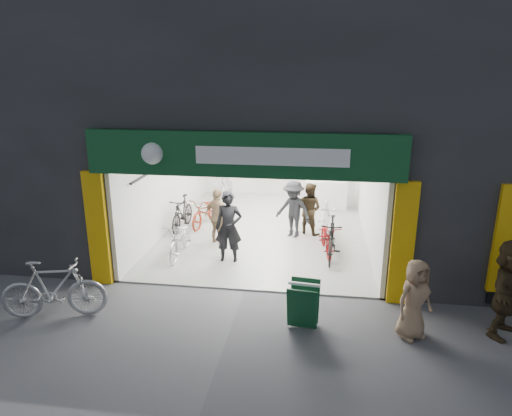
% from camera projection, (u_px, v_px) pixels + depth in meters
% --- Properties ---
extents(ground, '(60.00, 60.00, 0.00)m').
position_uv_depth(ground, '(244.00, 291.00, 10.02)').
color(ground, '#56565B').
rests_on(ground, ground).
extents(building, '(17.00, 10.27, 8.00)m').
position_uv_depth(building, '(302.00, 82.00, 13.37)').
color(building, '#232326').
rests_on(building, ground).
extents(bike_left_front, '(0.68, 1.82, 0.95)m').
position_uv_depth(bike_left_front, '(180.00, 239.00, 11.78)').
color(bike_left_front, silver).
rests_on(bike_left_front, ground).
extents(bike_left_midfront, '(0.57, 1.75, 1.04)m').
position_uv_depth(bike_left_midfront, '(182.00, 213.00, 13.70)').
color(bike_left_midfront, black).
rests_on(bike_left_midfront, ground).
extents(bike_left_midback, '(0.91, 1.84, 0.92)m').
position_uv_depth(bike_left_midback, '(205.00, 211.00, 14.08)').
color(bike_left_midback, maroon).
rests_on(bike_left_midback, ground).
extents(bike_left_back, '(0.61, 1.82, 1.08)m').
position_uv_depth(bike_left_back, '(226.00, 188.00, 16.52)').
color(bike_left_back, '#B2B3B7').
rests_on(bike_left_back, ground).
extents(bike_right_front, '(0.62, 1.81, 1.07)m').
position_uv_depth(bike_right_front, '(331.00, 239.00, 11.58)').
color(bike_right_front, black).
rests_on(bike_right_front, ground).
extents(bike_right_mid, '(0.78, 1.68, 0.85)m').
position_uv_depth(bike_right_mid, '(327.00, 238.00, 11.94)').
color(bike_right_mid, maroon).
rests_on(bike_right_mid, ground).
extents(bike_right_back, '(0.61, 1.78, 1.05)m').
position_uv_depth(bike_right_back, '(327.00, 221.00, 13.02)').
color(bike_right_back, '#B6B6BB').
rests_on(bike_right_back, ground).
extents(parked_bike, '(2.07, 1.03, 1.20)m').
position_uv_depth(parked_bike, '(54.00, 289.00, 8.80)').
color(parked_bike, '#AAABAF').
rests_on(parked_bike, ground).
extents(customer_a, '(0.69, 0.47, 1.84)m').
position_uv_depth(customer_a, '(229.00, 228.00, 11.26)').
color(customer_a, black).
rests_on(customer_a, ground).
extents(customer_b, '(0.94, 0.86, 1.55)m').
position_uv_depth(customer_b, '(309.00, 209.00, 13.27)').
color(customer_b, '#352818').
rests_on(customer_b, ground).
extents(customer_c, '(1.25, 1.05, 1.68)m').
position_uv_depth(customer_c, '(293.00, 210.00, 12.95)').
color(customer_c, black).
rests_on(customer_c, ground).
extents(customer_d, '(1.00, 0.78, 1.58)m').
position_uv_depth(customer_d, '(218.00, 217.00, 12.47)').
color(customer_d, '#8F7253').
rests_on(customer_d, ground).
extents(pedestrian_near, '(0.87, 0.80, 1.49)m').
position_uv_depth(pedestrian_near, '(414.00, 299.00, 8.10)').
color(pedestrian_near, '#8B6C50').
rests_on(pedestrian_near, ground).
extents(pedestrian_far, '(1.44, 1.69, 1.83)m').
position_uv_depth(pedestrian_far, '(508.00, 289.00, 8.13)').
color(pedestrian_far, '#382B19').
rests_on(pedestrian_far, ground).
extents(sandwich_board, '(0.62, 0.63, 0.86)m').
position_uv_depth(sandwich_board, '(303.00, 303.00, 8.52)').
color(sandwich_board, '#0F3D20').
rests_on(sandwich_board, ground).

